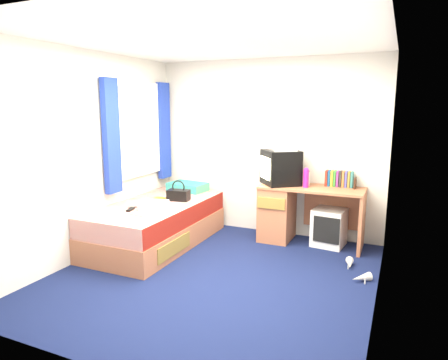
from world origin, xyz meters
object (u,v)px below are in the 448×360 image
at_px(crt_tv, 280,167).
at_px(vcr, 281,147).
at_px(storage_cube, 329,227).
at_px(towel, 154,206).
at_px(magazine, 158,200).
at_px(water_bottle, 137,204).
at_px(pink_water_bottle, 306,179).
at_px(pillow, 188,187).
at_px(white_heels, 355,271).
at_px(handbag, 179,195).
at_px(bed, 157,224).
at_px(aerosol_can, 308,179).
at_px(remote_control, 130,209).
at_px(colour_swatch_fan, 138,215).
at_px(picture_frame, 355,183).
at_px(desk, 290,211).

height_order(crt_tv, vcr, vcr).
height_order(storage_cube, towel, towel).
xyz_separation_m(vcr, towel, (-1.23, -1.12, -0.65)).
distance_m(magazine, water_bottle, 0.41).
distance_m(pink_water_bottle, water_bottle, 2.13).
distance_m(pink_water_bottle, towel, 1.92).
height_order(pillow, white_heels, pillow).
bearing_deg(handbag, pink_water_bottle, 9.51).
distance_m(magazine, white_heels, 2.58).
xyz_separation_m(vcr, pink_water_bottle, (0.35, -0.07, -0.38)).
bearing_deg(water_bottle, bed, 67.21).
bearing_deg(crt_tv, aerosol_can, 55.41).
distance_m(pillow, white_heels, 2.65).
height_order(remote_control, white_heels, remote_control).
bearing_deg(storage_cube, aerosol_can, -175.31).
relative_size(vcr, water_bottle, 2.09).
relative_size(bed, handbag, 6.58).
relative_size(pillow, remote_control, 3.39).
bearing_deg(white_heels, colour_swatch_fan, -165.24).
xyz_separation_m(crt_tv, water_bottle, (-1.49, -1.10, -0.40)).
bearing_deg(handbag, storage_cube, 8.97).
distance_m(pink_water_bottle, aerosol_can, 0.09).
bearing_deg(picture_frame, water_bottle, -152.58).
distance_m(picture_frame, magazine, 2.53).
distance_m(desk, pink_water_bottle, 0.51).
height_order(vcr, picture_frame, vcr).
xyz_separation_m(water_bottle, remote_control, (0.02, -0.16, -0.03)).
bearing_deg(white_heels, handbag, 174.90).
bearing_deg(picture_frame, remote_control, -149.50).
bearing_deg(bed, pink_water_bottle, 24.08).
xyz_separation_m(desk, magazine, (-1.60, -0.69, 0.14)).
distance_m(bed, magazine, 0.33).
distance_m(handbag, towel, 0.54).
bearing_deg(aerosol_can, crt_tv, -176.61).
bearing_deg(white_heels, picture_frame, 99.01).
relative_size(aerosol_can, colour_swatch_fan, 0.83).
height_order(pink_water_bottle, handbag, pink_water_bottle).
xyz_separation_m(desk, crt_tv, (-0.15, 0.00, 0.57)).
bearing_deg(desk, crt_tv, 179.60).
bearing_deg(vcr, bed, -91.83).
height_order(aerosol_can, towel, aerosol_can).
bearing_deg(colour_swatch_fan, bed, 102.39).
xyz_separation_m(pillow, picture_frame, (2.33, 0.11, 0.22)).
xyz_separation_m(towel, colour_swatch_fan, (-0.03, -0.28, -0.04)).
bearing_deg(pillow, bed, -89.25).
distance_m(handbag, remote_control, 0.73).
xyz_separation_m(bed, water_bottle, (-0.11, -0.25, 0.31)).
height_order(picture_frame, handbag, picture_frame).
distance_m(bed, pink_water_bottle, 2.00).
relative_size(handbag, water_bottle, 1.52).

